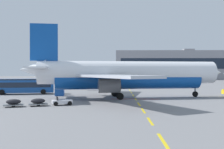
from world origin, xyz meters
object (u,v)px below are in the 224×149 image
Objects in this scene: baggage_train at (38,102)px; apron_shuttle_bus at (23,85)px; uld_cargo_container at (60,91)px; airliner_foreground at (125,75)px.

apron_shuttle_bus is at bearing 114.34° from baggage_train.
baggage_train is 4.98× the size of uld_cargo_container.
airliner_foreground reaches higher than baggage_train.
airliner_foreground reaches higher than apron_shuttle_bus.
airliner_foreground is at bearing 43.97° from baggage_train.
apron_shuttle_bus reaches higher than baggage_train.
baggage_train is at bearing -136.03° from airliner_foreground.
airliner_foreground is 12.98m from uld_cargo_container.
apron_shuttle_bus is at bearing 159.22° from airliner_foreground.
uld_cargo_container is at bearing 162.04° from airliner_foreground.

